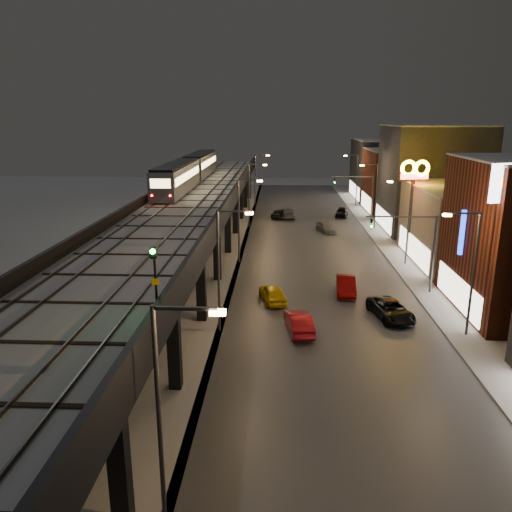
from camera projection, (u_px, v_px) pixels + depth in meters
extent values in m
plane|color=silver|center=(203.00, 443.00, 23.92)|extent=(220.00, 220.00, 0.00)
cube|color=#46474D|center=(313.00, 253.00, 57.27)|extent=(17.00, 120.00, 0.06)
cube|color=#9FA1A8|center=(401.00, 254.00, 56.81)|extent=(4.00, 120.00, 0.14)
cube|color=#9FA1A8|center=(196.00, 252.00, 57.87)|extent=(11.00, 120.00, 0.06)
cube|color=black|center=(190.00, 207.00, 53.44)|extent=(9.00, 100.00, 1.00)
cube|color=black|center=(119.00, 465.00, 18.50)|extent=(0.70, 0.70, 5.30)
cube|color=black|center=(13.00, 402.00, 18.00)|extent=(8.00, 0.60, 0.50)
cube|color=black|center=(46.00, 343.00, 28.46)|extent=(0.70, 0.70, 5.30)
cube|color=black|center=(174.00, 346.00, 28.13)|extent=(0.70, 0.70, 5.30)
cube|color=black|center=(106.00, 303.00, 27.62)|extent=(8.00, 0.60, 0.50)
cube|color=black|center=(105.00, 286.00, 38.08)|extent=(0.70, 0.70, 5.30)
cube|color=black|center=(201.00, 288.00, 37.75)|extent=(0.70, 0.70, 5.30)
cube|color=black|center=(151.00, 255.00, 37.25)|extent=(8.00, 0.60, 0.50)
cube|color=black|center=(140.00, 252.00, 47.71)|extent=(0.70, 0.70, 5.30)
cube|color=black|center=(217.00, 253.00, 47.38)|extent=(0.70, 0.70, 5.30)
cube|color=black|center=(178.00, 227.00, 46.87)|extent=(8.00, 0.60, 0.50)
cube|color=black|center=(164.00, 230.00, 57.33)|extent=(0.70, 0.70, 5.30)
cube|color=black|center=(228.00, 230.00, 57.00)|extent=(0.70, 0.70, 5.30)
cube|color=black|center=(195.00, 208.00, 56.50)|extent=(8.00, 0.60, 0.50)
cube|color=black|center=(180.00, 214.00, 66.96)|extent=(0.70, 0.70, 5.30)
cube|color=black|center=(235.00, 214.00, 66.63)|extent=(0.70, 0.70, 5.30)
cube|color=black|center=(207.00, 195.00, 66.12)|extent=(8.00, 0.60, 0.50)
cube|color=black|center=(193.00, 201.00, 76.58)|extent=(0.70, 0.70, 5.30)
cube|color=black|center=(241.00, 202.00, 76.25)|extent=(0.70, 0.70, 5.30)
cube|color=black|center=(217.00, 185.00, 75.75)|extent=(8.00, 0.60, 0.50)
cube|color=black|center=(203.00, 192.00, 86.21)|extent=(0.70, 0.70, 5.30)
cube|color=black|center=(245.00, 192.00, 85.88)|extent=(0.70, 0.70, 5.30)
cube|color=black|center=(224.00, 178.00, 85.37)|extent=(8.00, 0.60, 0.50)
cube|color=black|center=(210.00, 185.00, 95.83)|extent=(0.70, 0.70, 5.30)
cube|color=black|center=(249.00, 185.00, 95.50)|extent=(0.70, 0.70, 5.30)
cube|color=black|center=(229.00, 172.00, 95.00)|extent=(8.00, 0.60, 0.50)
cube|color=#B2B7C1|center=(190.00, 202.00, 53.28)|extent=(8.40, 100.00, 0.16)
cube|color=#332D28|center=(160.00, 200.00, 53.38)|extent=(0.08, 98.00, 0.16)
cube|color=#332D28|center=(173.00, 200.00, 53.32)|extent=(0.08, 98.00, 0.16)
cube|color=#332D28|center=(202.00, 201.00, 53.18)|extent=(0.08, 98.00, 0.16)
cube|color=#332D28|center=(215.00, 201.00, 53.12)|extent=(0.08, 98.00, 0.16)
cube|color=black|center=(83.00, 300.00, 24.38)|extent=(7.80, 0.24, 0.06)
cube|color=black|center=(159.00, 229.00, 39.78)|extent=(7.80, 0.24, 0.06)
cube|color=black|center=(193.00, 198.00, 55.18)|extent=(7.80, 0.24, 0.06)
cube|color=black|center=(212.00, 180.00, 70.58)|extent=(7.80, 0.24, 0.06)
cube|color=black|center=(224.00, 169.00, 85.98)|extent=(7.80, 0.24, 0.06)
cube|color=black|center=(230.00, 198.00, 52.96)|extent=(0.30, 100.00, 1.10)
cube|color=black|center=(150.00, 197.00, 53.35)|extent=(0.30, 100.00, 1.10)
cube|color=beige|center=(458.00, 292.00, 40.02)|extent=(0.10, 9.60, 2.40)
cube|color=gray|center=(473.00, 226.00, 52.58)|extent=(12.00, 15.00, 8.00)
cube|color=beige|center=(413.00, 248.00, 53.49)|extent=(0.10, 12.00, 2.40)
cube|color=#B2B7C1|center=(477.00, 188.00, 51.49)|extent=(12.20, 15.20, 0.16)
cube|color=#2D2E36|center=(431.00, 180.00, 67.18)|extent=(12.00, 13.00, 14.00)
cube|color=beige|center=(383.00, 219.00, 68.89)|extent=(0.10, 10.40, 2.40)
cube|color=#B2B7C1|center=(436.00, 126.00, 65.28)|extent=(12.20, 13.20, 0.16)
cube|color=#591F14|center=(405.00, 182.00, 81.19)|extent=(12.00, 12.00, 10.00)
cube|color=beige|center=(366.00, 202.00, 82.37)|extent=(0.10, 9.60, 2.40)
cube|color=#B2B7C1|center=(407.00, 150.00, 79.83)|extent=(12.20, 12.20, 0.16)
cube|color=#272729|center=(387.00, 170.00, 94.53)|extent=(12.00, 16.00, 11.00)
cube|color=beige|center=(354.00, 190.00, 95.84)|extent=(0.10, 12.80, 2.40)
cube|color=#B2B7C1|center=(389.00, 140.00, 93.03)|extent=(12.20, 16.20, 0.16)
cylinder|color=#38383A|center=(159.00, 422.00, 17.94)|extent=(0.18, 0.18, 9.00)
cube|color=#38383A|center=(185.00, 309.00, 16.71)|extent=(2.20, 0.12, 0.12)
cube|color=#F6A759|center=(218.00, 312.00, 16.69)|extent=(0.55, 0.28, 0.18)
cylinder|color=#38383A|center=(219.00, 273.00, 35.26)|extent=(0.18, 0.18, 9.00)
cube|color=#38383A|center=(233.00, 211.00, 34.03)|extent=(2.20, 0.12, 0.12)
cube|color=#F6A759|center=(249.00, 213.00, 34.02)|extent=(0.55, 0.28, 0.18)
cylinder|color=#38383A|center=(473.00, 276.00, 34.47)|extent=(0.18, 0.18, 9.00)
cube|color=#38383A|center=(464.00, 213.00, 33.34)|extent=(2.20, 0.12, 0.12)
cube|color=#F6A759|center=(447.00, 215.00, 33.42)|extent=(0.55, 0.28, 0.18)
cylinder|color=#38383A|center=(239.00, 222.00, 52.59)|extent=(0.18, 0.18, 9.00)
cube|color=#38383A|center=(249.00, 180.00, 51.36)|extent=(2.20, 0.12, 0.12)
cube|color=#F6A759|center=(260.00, 181.00, 51.34)|extent=(0.55, 0.28, 0.18)
cylinder|color=#38383A|center=(408.00, 223.00, 51.80)|extent=(0.18, 0.18, 9.00)
cube|color=#38383A|center=(401.00, 181.00, 50.67)|extent=(2.20, 0.12, 0.12)
cube|color=#F6A759|center=(390.00, 182.00, 50.75)|extent=(0.55, 0.28, 0.18)
cylinder|color=#38383A|center=(249.00, 196.00, 69.91)|extent=(0.18, 0.18, 9.00)
cube|color=#38383A|center=(257.00, 164.00, 68.68)|extent=(2.20, 0.12, 0.12)
cube|color=#F6A759|center=(265.00, 165.00, 68.67)|extent=(0.55, 0.28, 0.18)
cylinder|color=#38383A|center=(376.00, 197.00, 69.12)|extent=(0.18, 0.18, 9.00)
cube|color=#38383A|center=(370.00, 165.00, 67.99)|extent=(2.20, 0.12, 0.12)
cube|color=#F6A759|center=(362.00, 165.00, 68.07)|extent=(0.55, 0.28, 0.18)
cylinder|color=#38383A|center=(255.00, 180.00, 87.23)|extent=(0.18, 0.18, 9.00)
cube|color=#38383A|center=(261.00, 155.00, 86.01)|extent=(2.20, 0.12, 0.12)
cube|color=#F6A759|center=(268.00, 155.00, 85.99)|extent=(0.55, 0.28, 0.18)
cylinder|color=#38383A|center=(357.00, 181.00, 86.45)|extent=(0.18, 0.18, 9.00)
cube|color=#38383A|center=(352.00, 155.00, 85.32)|extent=(2.20, 0.12, 0.12)
cube|color=#F6A759|center=(345.00, 156.00, 85.40)|extent=(0.55, 0.28, 0.18)
cylinder|color=#38383A|center=(433.00, 255.00, 43.40)|extent=(0.20, 0.20, 7.00)
cube|color=#38383A|center=(401.00, 217.00, 42.63)|extent=(6.00, 0.12, 0.12)
imported|color=black|center=(372.00, 222.00, 42.87)|extent=(0.20, 0.16, 1.00)
sphere|color=#0CFF26|center=(372.00, 225.00, 42.79)|extent=(0.18, 0.18, 0.18)
cylinder|color=#38383A|center=(372.00, 200.00, 72.28)|extent=(0.20, 0.20, 7.00)
cube|color=#38383A|center=(352.00, 177.00, 71.50)|extent=(6.00, 0.12, 0.12)
imported|color=black|center=(335.00, 180.00, 71.75)|extent=(0.20, 0.16, 1.00)
sphere|color=#0CFF26|center=(335.00, 182.00, 71.67)|extent=(0.18, 0.18, 0.18)
cube|color=gray|center=(177.00, 179.00, 58.45)|extent=(2.74, 16.51, 3.11)
cube|color=black|center=(176.00, 164.00, 58.00)|extent=(2.45, 16.04, 0.24)
cube|color=#E4C27D|center=(165.00, 175.00, 58.40)|extent=(0.05, 15.10, 0.85)
cube|color=#E4C27D|center=(188.00, 175.00, 58.28)|extent=(0.05, 15.10, 0.85)
cube|color=gray|center=(200.00, 165.00, 75.65)|extent=(2.74, 16.51, 3.11)
cube|color=black|center=(200.00, 154.00, 75.20)|extent=(2.45, 16.04, 0.24)
cube|color=#E4C27D|center=(191.00, 162.00, 75.60)|extent=(0.05, 15.10, 0.85)
cube|color=#E4C27D|center=(209.00, 162.00, 75.47)|extent=(0.05, 15.10, 0.85)
cube|color=#E4C27D|center=(160.00, 184.00, 50.37)|extent=(2.08, 0.05, 0.94)
sphere|color=#FF0C0C|center=(152.00, 196.00, 50.72)|extent=(0.19, 0.19, 0.19)
sphere|color=#FF0C0C|center=(170.00, 196.00, 50.64)|extent=(0.19, 0.19, 0.19)
cylinder|color=black|center=(155.00, 277.00, 22.80)|extent=(0.11, 0.11, 2.84)
cube|color=black|center=(153.00, 253.00, 22.36)|extent=(0.30, 0.17, 0.52)
sphere|color=#0CFF26|center=(153.00, 252.00, 22.22)|extent=(0.25, 0.25, 0.25)
cube|color=#E7A400|center=(155.00, 282.00, 22.75)|extent=(0.33, 0.04, 0.28)
imported|color=#E2B80C|center=(272.00, 294.00, 42.01)|extent=(2.77, 4.66, 1.49)
imported|color=maroon|center=(299.00, 323.00, 36.05)|extent=(2.23, 4.72, 1.50)
imported|color=#535963|center=(287.00, 213.00, 77.38)|extent=(2.54, 5.28, 1.48)
imported|color=black|center=(280.00, 214.00, 77.23)|extent=(2.99, 4.53, 1.43)
imported|color=#700504|center=(346.00, 286.00, 43.91)|extent=(1.99, 4.76, 1.53)
imported|color=black|center=(391.00, 310.00, 38.50)|extent=(3.43, 5.50, 1.42)
imported|color=gray|center=(326.00, 228.00, 67.79)|extent=(2.93, 4.68, 1.26)
imported|color=black|center=(342.00, 212.00, 78.23)|extent=(2.58, 4.54, 1.46)
cylinder|color=#38383A|center=(411.00, 219.00, 54.64)|extent=(0.24, 0.24, 8.67)
cube|color=#FF0C0C|center=(414.00, 177.00, 53.40)|extent=(3.03, 0.25, 0.54)
torus|color=#FFEF01|center=(408.00, 168.00, 53.20)|extent=(1.79, 0.68, 1.76)
torus|color=#FFEF01|center=(422.00, 168.00, 53.13)|extent=(1.79, 0.68, 1.76)
cylinder|color=#38383A|center=(497.00, 265.00, 34.15)|extent=(0.28, 0.28, 10.73)
cube|color=white|center=(508.00, 183.00, 32.66)|extent=(2.57, 0.30, 2.57)
cone|color=orange|center=(509.00, 183.00, 32.48)|extent=(1.82, 0.12, 1.82)
cylinder|color=#38383A|center=(465.00, 281.00, 39.98)|extent=(0.28, 0.28, 4.93)
cube|color=blue|center=(470.00, 233.00, 38.92)|extent=(1.58, 0.35, 3.55)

